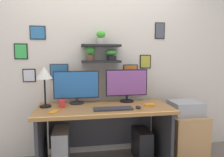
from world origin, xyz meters
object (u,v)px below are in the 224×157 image
monitor_right (127,84)px  printer (186,108)px  desk_lamp (44,75)px  drawer_cabinet (184,136)px  monitor_left (77,86)px  cell_phone (54,112)px  computer_tower_left (61,148)px  computer_mouse (138,107)px  keyboard (113,109)px  computer_tower_right (142,144)px  coffee_mug (62,104)px  desk (104,122)px  scissors_tray (149,105)px

monitor_right → printer: size_ratio=1.43×
desk_lamp → drawer_cabinet: size_ratio=0.80×
monitor_left → drawer_cabinet: monitor_left is taller
monitor_right → cell_phone: monitor_right is taller
cell_phone → computer_tower_left: cell_phone is taller
computer_mouse → cell_phone: size_ratio=0.64×
keyboard → cell_phone: (-0.64, 0.00, -0.01)m
computer_mouse → keyboard: bearing=-179.8°
cell_phone → computer_tower_left: 0.57m
monitor_right → computer_tower_right: monitor_right is taller
desk_lamp → coffee_mug: desk_lamp is taller
cell_phone → drawer_cabinet: 1.71m
drawer_cabinet → cell_phone: bearing=-172.6°
coffee_mug → drawer_cabinet: bearing=0.6°
computer_tower_left → computer_mouse: bearing=-14.9°
desk → monitor_right: size_ratio=2.89×
drawer_cabinet → desk: bearing=180.0°
desk_lamp → printer: bearing=-1.0°
keyboard → printer: keyboard is taller
monitor_left → scissors_tray: bearing=-17.8°
monitor_right → desk_lamp: size_ratio=1.16×
keyboard → computer_tower_right: (0.43, 0.27, -0.56)m
drawer_cabinet → computer_tower_right: (-0.56, 0.06, -0.10)m
cell_phone → keyboard: bearing=19.5°
monitor_right → desk_lamp: (-1.01, -0.13, 0.15)m
desk → printer: 1.08m
computer_tower_right → coffee_mug: bearing=-175.6°
monitor_right → drawer_cabinet: (0.75, -0.16, -0.68)m
scissors_tray → computer_tower_left: scissors_tray is taller
computer_mouse → computer_tower_right: (0.14, 0.27, -0.57)m
monitor_left → drawer_cabinet: 1.55m
keyboard → printer: size_ratio=1.16×
computer_mouse → desk_lamp: bearing=167.0°
printer → computer_tower_right: printer is taller
desk → desk_lamp: 0.90m
monitor_left → cell_phone: monitor_left is taller
printer → computer_tower_right: bearing=173.8°
keyboard → desk_lamp: desk_lamp is taller
desk → desk_lamp: bearing=177.4°
desk_lamp → computer_tower_left: bearing=-2.3°
desk → keyboard: size_ratio=3.57×
drawer_cabinet → computer_tower_right: 0.58m
desk → computer_tower_right: bearing=6.8°
computer_tower_left → computer_tower_right: size_ratio=1.18×
desk → keyboard: keyboard is taller
coffee_mug → computer_tower_left: (-0.03, 0.04, -0.56)m
computer_mouse → coffee_mug: 0.88m
keyboard → printer: bearing=12.0°
drawer_cabinet → printer: (0.00, -0.00, 0.38)m
monitor_right → keyboard: (-0.25, -0.38, -0.21)m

